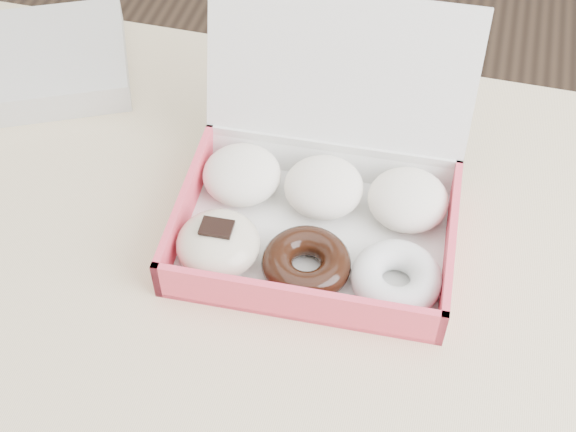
# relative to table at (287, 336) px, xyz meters

# --- Properties ---
(table) EXTENTS (1.20, 0.80, 0.75)m
(table) POSITION_rel_table_xyz_m (0.00, 0.00, 0.00)
(table) COLOR tan
(table) RESTS_ON ground
(donut_box) EXTENTS (0.30, 0.28, 0.21)m
(donut_box) POSITION_rel_table_xyz_m (0.01, 0.10, 0.11)
(donut_box) COLOR silver
(donut_box) RESTS_ON table
(newspapers) EXTENTS (0.30, 0.28, 0.04)m
(newspapers) POSITION_rel_table_xyz_m (-0.41, 0.26, 0.10)
(newspapers) COLOR beige
(newspapers) RESTS_ON table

